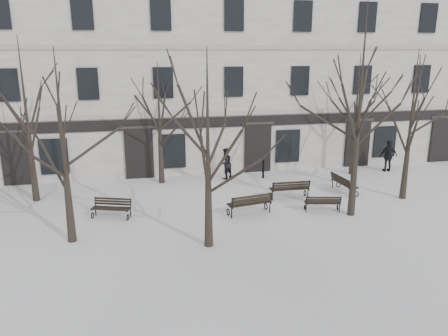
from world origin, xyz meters
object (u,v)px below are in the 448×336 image
object	(u,v)px
bench_1	(250,203)
bench_5	(343,183)
tree_0	(61,125)
tree_2	(361,86)
tree_3	(412,108)
bench_2	(323,203)
bench_3	(112,207)
tree_1	(208,127)
bench_4	(290,188)

from	to	relation	value
bench_1	bench_5	size ratio (longest dim) A/B	1.12
tree_0	tree_2	xyz separation A→B (m)	(11.92, 0.43, 1.16)
tree_2	tree_3	size ratio (longest dim) A/B	1.26
bench_1	bench_2	distance (m)	3.35
tree_0	bench_3	distance (m)	4.87
tree_0	tree_1	world-z (taller)	tree_1
tree_0	tree_3	size ratio (longest dim) A/B	1.01
tree_2	bench_3	distance (m)	11.89
bench_5	bench_2	bearing A→B (deg)	132.99
tree_2	bench_2	world-z (taller)	tree_2
bench_1	bench_3	xyz separation A→B (m)	(-6.06, 0.88, -0.08)
bench_4	bench_5	bearing A→B (deg)	-171.42
tree_0	tree_1	size ratio (longest dim) A/B	1.00
tree_2	tree_3	world-z (taller)	tree_2
tree_2	bench_2	distance (m)	5.43
bench_2	bench_4	bearing A→B (deg)	-55.02
tree_3	bench_1	xyz separation A→B (m)	(-8.05, -0.64, -3.98)
bench_5	bench_3	bearing A→B (deg)	91.42
tree_0	bench_4	xyz separation A→B (m)	(9.95, 3.06, -4.02)
tree_0	bench_2	size ratio (longest dim) A/B	4.35
bench_2	bench_5	bearing A→B (deg)	-120.47
tree_2	tree_3	xyz separation A→B (m)	(3.60, 1.57, -1.19)
bench_3	bench_4	bearing A→B (deg)	24.37
bench_5	tree_1	bearing A→B (deg)	117.33
tree_3	bench_3	xyz separation A→B (m)	(-14.11, 0.23, -4.06)
tree_0	tree_2	bearing A→B (deg)	2.09
bench_3	bench_5	distance (m)	11.68
tree_0	tree_3	distance (m)	15.65
tree_1	bench_5	size ratio (longest dim) A/B	3.92
tree_1	bench_1	xyz separation A→B (m)	(2.35, 2.82, -4.01)
tree_3	bench_1	distance (m)	9.00
tree_0	bench_4	world-z (taller)	tree_0
tree_2	bench_2	bearing A→B (deg)	151.33
tree_2	bench_3	bearing A→B (deg)	170.26
tree_1	bench_2	world-z (taller)	tree_1
tree_3	bench_3	size ratio (longest dim) A/B	4.04
tree_1	bench_3	xyz separation A→B (m)	(-3.71, 3.70, -4.09)
tree_1	bench_5	distance (m)	10.16
tree_0	bench_3	bearing A→B (deg)	57.82
bench_1	bench_4	xyz separation A→B (m)	(2.48, 1.69, -0.02)
tree_1	bench_3	distance (m)	6.65
bench_4	tree_1	bearing A→B (deg)	43.91
tree_2	bench_1	distance (m)	6.88
bench_2	bench_3	xyz separation A→B (m)	(-9.40, 1.20, 0.03)
tree_0	tree_3	world-z (taller)	tree_0
bench_5	tree_2	bearing A→B (deg)	155.36
bench_1	tree_3	bearing A→B (deg)	174.09
tree_3	bench_4	bearing A→B (deg)	169.33
tree_3	bench_2	world-z (taller)	tree_3
tree_1	tree_2	world-z (taller)	tree_2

